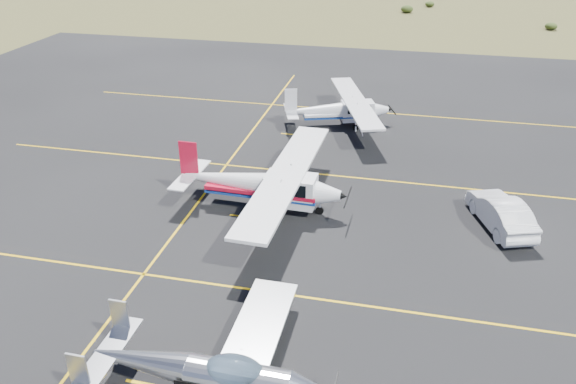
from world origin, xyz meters
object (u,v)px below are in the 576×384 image
at_px(aircraft_cessna, 262,183).
at_px(aircraft_low_wing, 211,374).
at_px(sedan, 501,212).
at_px(aircraft_plain, 339,109).

bearing_deg(aircraft_cessna, aircraft_low_wing, -80.25).
distance_m(aircraft_low_wing, sedan, 16.24).
relative_size(aircraft_cessna, aircraft_plain, 1.18).
height_order(aircraft_low_wing, sedan, aircraft_low_wing).
height_order(aircraft_low_wing, aircraft_cessna, aircraft_cessna).
bearing_deg(sedan, aircraft_cessna, -15.97).
relative_size(aircraft_plain, sedan, 2.30).
distance_m(aircraft_low_wing, aircraft_cessna, 12.34).
bearing_deg(sedan, aircraft_plain, -70.17).
xyz_separation_m(aircraft_low_wing, sedan, (9.84, 12.91, -0.31)).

